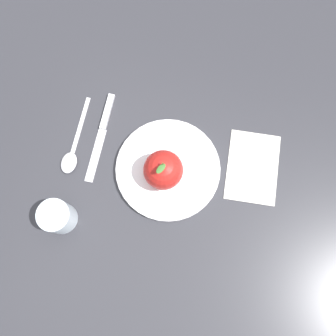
{
  "coord_description": "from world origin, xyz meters",
  "views": [
    {
      "loc": [
        0.19,
        0.1,
        0.79
      ],
      "look_at": [
        0.02,
        0.03,
        0.02
      ],
      "focal_mm": 39.8,
      "sensor_mm": 36.0,
      "label": 1
    }
  ],
  "objects_px": {
    "cup": "(57,217)",
    "spoon": "(72,154)",
    "dinner_plate": "(168,169)",
    "apple": "(163,170)",
    "linen_napkin": "(253,167)",
    "knife": "(103,129)"
  },
  "relations": [
    {
      "from": "dinner_plate",
      "to": "knife",
      "type": "relative_size",
      "value": 1.09
    },
    {
      "from": "apple",
      "to": "spoon",
      "type": "distance_m",
      "value": 0.21
    },
    {
      "from": "knife",
      "to": "spoon",
      "type": "relative_size",
      "value": 1.12
    },
    {
      "from": "dinner_plate",
      "to": "spoon",
      "type": "height_order",
      "value": "dinner_plate"
    },
    {
      "from": "spoon",
      "to": "linen_napkin",
      "type": "distance_m",
      "value": 0.4
    },
    {
      "from": "dinner_plate",
      "to": "spoon",
      "type": "distance_m",
      "value": 0.22
    },
    {
      "from": "cup",
      "to": "linen_napkin",
      "type": "distance_m",
      "value": 0.43
    },
    {
      "from": "knife",
      "to": "dinner_plate",
      "type": "bearing_deg",
      "value": 79.19
    },
    {
      "from": "dinner_plate",
      "to": "linen_napkin",
      "type": "xyz_separation_m",
      "value": [
        -0.08,
        0.17,
        -0.01
      ]
    },
    {
      "from": "dinner_plate",
      "to": "cup",
      "type": "xyz_separation_m",
      "value": [
        0.18,
        -0.17,
        0.03
      ]
    },
    {
      "from": "dinner_plate",
      "to": "linen_napkin",
      "type": "distance_m",
      "value": 0.19
    },
    {
      "from": "apple",
      "to": "knife",
      "type": "bearing_deg",
      "value": -106.19
    },
    {
      "from": "linen_napkin",
      "to": "spoon",
      "type": "bearing_deg",
      "value": -72.28
    },
    {
      "from": "apple",
      "to": "knife",
      "type": "distance_m",
      "value": 0.18
    },
    {
      "from": "cup",
      "to": "knife",
      "type": "bearing_deg",
      "value": -179.24
    },
    {
      "from": "cup",
      "to": "spoon",
      "type": "xyz_separation_m",
      "value": [
        -0.14,
        -0.04,
        -0.03
      ]
    },
    {
      "from": "knife",
      "to": "spoon",
      "type": "distance_m",
      "value": 0.09
    },
    {
      "from": "dinner_plate",
      "to": "knife",
      "type": "xyz_separation_m",
      "value": [
        -0.03,
        -0.17,
        -0.0
      ]
    },
    {
      "from": "dinner_plate",
      "to": "apple",
      "type": "relative_size",
      "value": 2.35
    },
    {
      "from": "apple",
      "to": "linen_napkin",
      "type": "bearing_deg",
      "value": 117.76
    },
    {
      "from": "dinner_plate",
      "to": "spoon",
      "type": "relative_size",
      "value": 1.23
    },
    {
      "from": "knife",
      "to": "spoon",
      "type": "bearing_deg",
      "value": -26.5
    }
  ]
}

